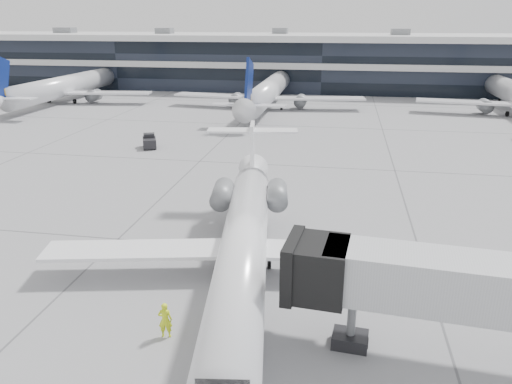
# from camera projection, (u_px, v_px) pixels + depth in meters

# --- Properties ---
(ground) EXTENTS (220.00, 220.00, 0.00)m
(ground) POSITION_uv_depth(u_px,v_px,m) (263.00, 250.00, 32.31)
(ground) COLOR gray
(ground) RESTS_ON ground
(terminal) EXTENTS (170.00, 22.00, 10.00)m
(terminal) POSITION_uv_depth(u_px,v_px,m) (324.00, 64.00, 106.97)
(terminal) COLOR black
(terminal) RESTS_ON ground
(bg_jet_left) EXTENTS (32.00, 40.00, 9.60)m
(bg_jet_left) POSITION_uv_depth(u_px,v_px,m) (68.00, 101.00, 90.86)
(bg_jet_left) COLOR silver
(bg_jet_left) RESTS_ON ground
(bg_jet_center) EXTENTS (32.00, 40.00, 9.60)m
(bg_jet_center) POSITION_uv_depth(u_px,v_px,m) (268.00, 107.00, 84.80)
(bg_jet_center) COLOR silver
(bg_jet_center) RESTS_ON ground
(regional_jet) EXTENTS (23.17, 28.91, 6.68)m
(regional_jet) POSITION_uv_depth(u_px,v_px,m) (244.00, 241.00, 28.27)
(regional_jet) COLOR white
(regional_jet) RESTS_ON ground
(jet_bridge) EXTENTS (16.07, 4.53, 5.16)m
(jet_bridge) POSITION_uv_depth(u_px,v_px,m) (500.00, 291.00, 20.20)
(jet_bridge) COLOR #ABADB0
(jet_bridge) RESTS_ON ground
(ramp_worker) EXTENTS (0.71, 0.52, 1.80)m
(ramp_worker) POSITION_uv_depth(u_px,v_px,m) (165.00, 320.00, 23.25)
(ramp_worker) COLOR #D6F219
(ramp_worker) RESTS_ON ground
(traffic_cone) EXTENTS (0.53, 0.53, 0.61)m
(traffic_cone) POSITION_uv_depth(u_px,v_px,m) (279.00, 200.00, 40.53)
(traffic_cone) COLOR orange
(traffic_cone) RESTS_ON ground
(far_tug) EXTENTS (2.33, 2.88, 1.59)m
(far_tug) POSITION_uv_depth(u_px,v_px,m) (149.00, 142.00, 57.89)
(far_tug) COLOR black
(far_tug) RESTS_ON ground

